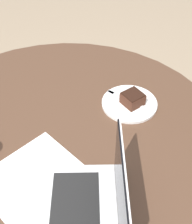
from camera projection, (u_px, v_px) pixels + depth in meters
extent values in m
cylinder|color=#4C3323|center=(66.00, 191.00, 1.37)|extent=(0.13, 0.13, 0.66)
cylinder|color=#4C3323|center=(59.00, 139.00, 1.13)|extent=(1.27, 1.27, 0.03)
cube|color=white|center=(43.00, 188.00, 0.96)|extent=(0.42, 0.38, 0.00)
cylinder|color=white|center=(129.00, 103.00, 1.24)|extent=(0.22, 0.22, 0.01)
cube|color=#472619|center=(133.00, 99.00, 1.21)|extent=(0.10, 0.10, 0.05)
cube|color=black|center=(133.00, 94.00, 1.20)|extent=(0.09, 0.09, 0.00)
cube|color=silver|center=(126.00, 99.00, 1.24)|extent=(0.17, 0.03, 0.00)
cube|color=silver|center=(111.00, 92.00, 1.28)|extent=(0.03, 0.03, 0.00)
cube|color=silver|center=(75.00, 215.00, 0.89)|extent=(0.38, 0.41, 0.02)
cube|color=black|center=(75.00, 213.00, 0.88)|extent=(0.27, 0.31, 0.00)
cube|color=silver|center=(122.00, 191.00, 0.81)|extent=(0.18, 0.29, 0.23)
cube|color=black|center=(120.00, 191.00, 0.81)|extent=(0.17, 0.27, 0.21)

